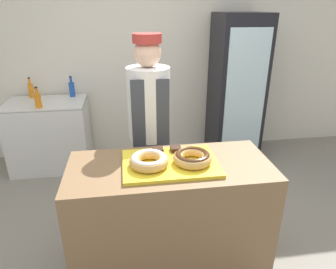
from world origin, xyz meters
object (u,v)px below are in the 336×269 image
object	(u,v)px
serving_tray	(170,163)
beverage_fridge	(236,89)
donut_light_glaze	(149,160)
baker_person	(150,129)
bottle_orange_b	(31,90)
bottle_blue	(72,89)
bottle_orange	(38,100)
chest_freezer	(50,135)
donut_chocolate_glaze	(192,157)
brownie_back_left	(158,150)
brownie_back_right	(176,149)

from	to	relation	value
serving_tray	beverage_fridge	bearing A→B (deg)	57.81
donut_light_glaze	baker_person	size ratio (longest dim) A/B	0.15
donut_light_glaze	baker_person	xyz separation A→B (m)	(0.06, 0.68, -0.06)
bottle_orange_b	baker_person	bearing A→B (deg)	-45.22
bottle_blue	bottle_orange	bearing A→B (deg)	-126.70
bottle_blue	donut_light_glaze	bearing A→B (deg)	-68.81
donut_light_glaze	chest_freezer	world-z (taller)	donut_light_glaze
donut_light_glaze	donut_chocolate_glaze	distance (m)	0.29
serving_tray	donut_light_glaze	size ratio (longest dim) A/B	2.45
serving_tray	bottle_orange_b	world-z (taller)	bottle_orange_b
donut_chocolate_glaze	chest_freezer	distance (m)	2.31
donut_chocolate_glaze	brownie_back_left	size ratio (longest dim) A/B	3.45
bottle_orange	beverage_fridge	bearing A→B (deg)	5.12
serving_tray	chest_freezer	size ratio (longest dim) A/B	0.70
donut_chocolate_glaze	brownie_back_right	distance (m)	0.21
serving_tray	brownie_back_left	xyz separation A→B (m)	(-0.06, 0.16, 0.03)
brownie_back_left	donut_light_glaze	bearing A→B (deg)	-112.82
donut_chocolate_glaze	brownie_back_right	size ratio (longest dim) A/B	3.45
chest_freezer	bottle_orange_b	bearing A→B (deg)	132.66
donut_chocolate_glaze	beverage_fridge	bearing A→B (deg)	61.71
brownie_back_left	chest_freezer	xyz separation A→B (m)	(-1.14, 1.61, -0.50)
brownie_back_left	beverage_fridge	bearing A→B (deg)	53.84
serving_tray	brownie_back_right	distance (m)	0.17
brownie_back_right	bottle_orange_b	world-z (taller)	bottle_orange_b
donut_light_glaze	brownie_back_left	distance (m)	0.21
brownie_back_right	bottle_blue	distance (m)	2.05
beverage_fridge	donut_chocolate_glaze	bearing A→B (deg)	-118.29
serving_tray	chest_freezer	bearing A→B (deg)	124.29
brownie_back_left	bottle_blue	distance (m)	1.99
chest_freezer	beverage_fridge	bearing A→B (deg)	-0.16
serving_tray	brownie_back_right	world-z (taller)	brownie_back_right
serving_tray	brownie_back_left	world-z (taller)	brownie_back_left
serving_tray	chest_freezer	world-z (taller)	serving_tray
serving_tray	brownie_back_left	bearing A→B (deg)	112.30
baker_person	bottle_orange	xyz separation A→B (m)	(-1.14, 0.91, 0.04)
bottle_orange_b	donut_chocolate_glaze	bearing A→B (deg)	-52.51
donut_chocolate_glaze	brownie_back_right	bearing A→B (deg)	112.82
brownie_back_right	beverage_fridge	world-z (taller)	beverage_fridge
donut_chocolate_glaze	baker_person	size ratio (longest dim) A/B	0.15
bottle_blue	bottle_orange_b	xyz separation A→B (m)	(-0.48, 0.02, -0.00)
chest_freezer	bottle_orange	distance (m)	0.55
chest_freezer	brownie_back_right	bearing A→B (deg)	-51.76
bottle_blue	brownie_back_left	bearing A→B (deg)	-64.71
baker_person	beverage_fridge	world-z (taller)	beverage_fridge
donut_chocolate_glaze	chest_freezer	size ratio (longest dim) A/B	0.28
serving_tray	beverage_fridge	xyz separation A→B (m)	(1.11, 1.76, 0.01)
serving_tray	bottle_orange_b	bearing A→B (deg)	125.25
donut_light_glaze	bottle_orange_b	size ratio (longest dim) A/B	1.05
donut_light_glaze	baker_person	world-z (taller)	baker_person
brownie_back_left	chest_freezer	size ratio (longest dim) A/B	0.08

